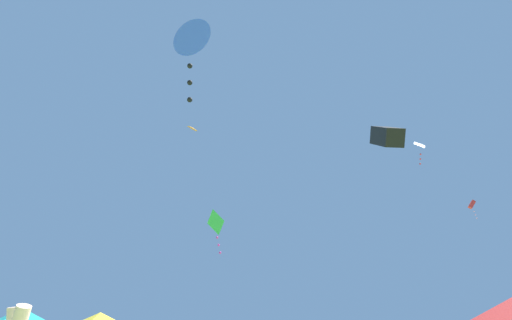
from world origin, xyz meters
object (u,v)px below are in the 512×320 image
at_px(kite_blue_delta, 191,38).
at_px(kite_orange_diamond, 193,128).
at_px(kite_white_diamond, 420,145).
at_px(kite_black_box, 387,136).
at_px(kite_red_box, 472,205).
at_px(kite_green_diamond, 217,224).

bearing_deg(kite_blue_delta, kite_orange_diamond, 96.75).
bearing_deg(kite_white_diamond, kite_blue_delta, -128.93).
bearing_deg(kite_black_box, kite_red_box, 54.98).
xyz_separation_m(kite_green_diamond, kite_blue_delta, (-0.27, -14.48, 1.14)).
relative_size(kite_green_diamond, kite_blue_delta, 0.94).
distance_m(kite_green_diamond, kite_red_box, 17.62).
height_order(kite_red_box, kite_white_diamond, kite_white_diamond).
bearing_deg(kite_green_diamond, kite_blue_delta, -91.07).
relative_size(kite_red_box, kite_blue_delta, 0.54).
height_order(kite_green_diamond, kite_white_diamond, kite_white_diamond).
distance_m(kite_red_box, kite_blue_delta, 24.17).
relative_size(kite_white_diamond, kite_black_box, 2.13).
distance_m(kite_orange_diamond, kite_white_diamond, 19.96).
distance_m(kite_red_box, kite_black_box, 22.41).
bearing_deg(kite_black_box, kite_white_diamond, 61.87).
bearing_deg(kite_red_box, kite_blue_delta, -136.89).
height_order(kite_green_diamond, kite_black_box, kite_green_diamond).
relative_size(kite_orange_diamond, kite_green_diamond, 0.48).
relative_size(kite_blue_delta, kite_white_diamond, 1.04).
distance_m(kite_white_diamond, kite_black_box, 28.77).
relative_size(kite_green_diamond, kite_black_box, 2.09).
height_order(kite_orange_diamond, kite_white_diamond, kite_orange_diamond).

